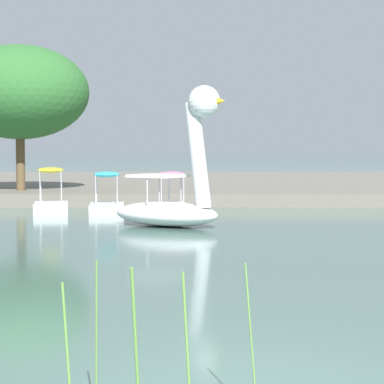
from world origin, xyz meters
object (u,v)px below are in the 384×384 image
object	(u,v)px
pedal_boat_cyan	(107,201)
tree_broadleaf_behind_dock	(20,92)
pedal_boat_pink	(172,201)
pedal_boat_yellow	(52,201)
swan_boat	(176,190)

from	to	relation	value
pedal_boat_cyan	tree_broadleaf_behind_dock	size ratio (longest dim) A/B	0.27
pedal_boat_pink	pedal_boat_yellow	xyz separation A→B (m)	(-4.20, 0.00, 0.00)
swan_boat	pedal_boat_pink	bearing A→B (deg)	92.96
pedal_boat_cyan	tree_broadleaf_behind_dock	distance (m)	7.56
pedal_boat_yellow	tree_broadleaf_behind_dock	world-z (taller)	tree_broadleaf_behind_dock
swan_boat	tree_broadleaf_behind_dock	xyz separation A→B (m)	(-6.56, 9.42, 3.44)
swan_boat	pedal_boat_cyan	bearing A→B (deg)	118.68
swan_boat	pedal_boat_pink	size ratio (longest dim) A/B	1.89
swan_boat	pedal_boat_yellow	size ratio (longest dim) A/B	2.03
pedal_boat_yellow	pedal_boat_cyan	bearing A→B (deg)	0.05
pedal_boat_yellow	tree_broadleaf_behind_dock	xyz separation A→B (m)	(-2.13, 4.88, 4.10)
pedal_boat_yellow	swan_boat	bearing A→B (deg)	-45.72
tree_broadleaf_behind_dock	swan_boat	bearing A→B (deg)	-55.15
pedal_boat_pink	tree_broadleaf_behind_dock	distance (m)	8.98
pedal_boat_pink	pedal_boat_cyan	distance (m)	2.25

